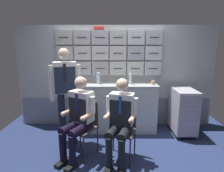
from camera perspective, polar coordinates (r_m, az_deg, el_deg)
name	(u,v)px	position (r m, az deg, el deg)	size (l,w,h in m)	color
ground	(117,160)	(3.15, 1.40, -21.72)	(4.80, 4.80, 0.04)	navy
galley_bulkhead	(115,75)	(4.03, 0.83, 3.40)	(4.20, 0.14, 2.15)	#AFB6BA
galley_counter	(114,107)	(3.91, 0.73, -6.39)	(1.72, 0.53, 0.98)	silver
service_trolley	(183,110)	(3.99, 20.85, -6.92)	(0.40, 0.65, 0.91)	black
folding_chair_left	(85,121)	(3.10, -8.20, -10.63)	(0.54, 0.54, 0.87)	#2D2D33
crew_member_left	(78,114)	(2.92, -10.25, -8.54)	(0.59, 0.68, 1.29)	black
folding_chair_right	(123,124)	(2.99, 3.34, -11.38)	(0.50, 0.50, 0.87)	#2D2D33
crew_member_right	(120,117)	(2.79, 2.56, -9.55)	(0.51, 0.66, 1.28)	black
crew_member_standing	(66,88)	(3.35, -13.92, -0.60)	(0.52, 0.33, 1.70)	black
sparkling_bottle_green	(130,78)	(3.76, 5.63, 2.32)	(0.06, 0.06, 0.24)	silver
water_bottle_tall	(98,78)	(3.77, -4.16, 2.56)	(0.08, 0.08, 0.27)	silver
paper_cup_blue	(124,83)	(3.67, 3.59, 0.78)	(0.06, 0.06, 0.06)	silver
coffee_cup_spare	(153,83)	(3.79, 12.38, 1.02)	(0.07, 0.07, 0.08)	tan
snack_banana	(123,82)	(3.83, 3.43, 1.10)	(0.17, 0.10, 0.04)	yellow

